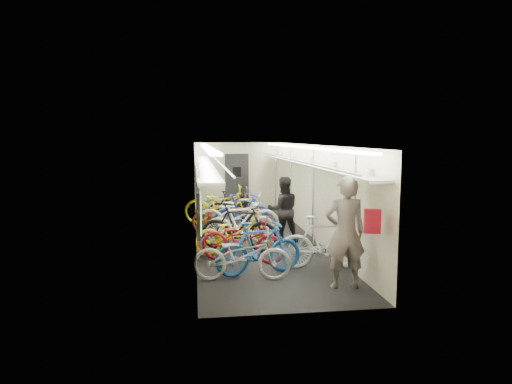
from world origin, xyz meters
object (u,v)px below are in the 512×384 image
object	(u,v)px
backpack	(372,221)
passenger_near	(345,233)
bicycle_1	(259,248)
passenger_mid	(283,210)
bicycle_0	(242,255)

from	to	relation	value
backpack	passenger_near	bearing A→B (deg)	127.26
bicycle_1	passenger_mid	size ratio (longest dim) A/B	1.05
bicycle_1	backpack	bearing A→B (deg)	-147.05
backpack	passenger_mid	bearing A→B (deg)	116.06
passenger_mid	backpack	xyz separation A→B (m)	(0.61, -4.14, 0.46)
bicycle_0	backpack	world-z (taller)	backpack
bicycle_1	backpack	xyz separation A→B (m)	(1.58, -1.57, 0.77)
bicycle_0	passenger_near	xyz separation A→B (m)	(1.71, -0.65, 0.51)
bicycle_1	passenger_mid	world-z (taller)	passenger_mid
passenger_mid	passenger_near	bearing A→B (deg)	95.50
bicycle_0	passenger_mid	xyz separation A→B (m)	(1.32, 2.86, 0.35)
bicycle_1	backpack	world-z (taller)	backpack
backpack	bicycle_1	bearing A→B (deg)	152.92
passenger_mid	backpack	world-z (taller)	passenger_mid
passenger_near	backpack	size ratio (longest dim) A/B	5.11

